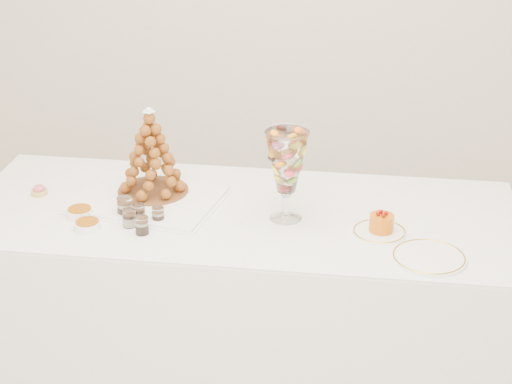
# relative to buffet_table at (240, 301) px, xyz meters

# --- Properties ---
(buffet_table) EXTENTS (2.14, 0.89, 0.81)m
(buffet_table) POSITION_rel_buffet_table_xyz_m (0.00, 0.00, 0.00)
(buffet_table) COLOR white
(buffet_table) RESTS_ON ground
(lace_tray) EXTENTS (0.61, 0.50, 0.02)m
(lace_tray) POSITION_rel_buffet_table_xyz_m (-0.37, 0.04, 0.41)
(lace_tray) COLOR white
(lace_tray) RESTS_ON buffet_table
(macaron_vase) EXTENTS (0.16, 0.16, 0.35)m
(macaron_vase) POSITION_rel_buffet_table_xyz_m (0.18, -0.03, 0.63)
(macaron_vase) COLOR white
(macaron_vase) RESTS_ON buffet_table
(cake_plate) EXTENTS (0.20, 0.20, 0.01)m
(cake_plate) POSITION_rel_buffet_table_xyz_m (0.53, -0.11, 0.41)
(cake_plate) COLOR white
(cake_plate) RESTS_ON buffet_table
(spare_plate) EXTENTS (0.26, 0.26, 0.01)m
(spare_plate) POSITION_rel_buffet_table_xyz_m (0.70, -0.29, 0.41)
(spare_plate) COLOR white
(spare_plate) RESTS_ON buffet_table
(pink_tart) EXTENTS (0.07, 0.07, 0.04)m
(pink_tart) POSITION_rel_buffet_table_xyz_m (-0.81, 0.05, 0.42)
(pink_tart) COLOR tan
(pink_tart) RESTS_ON buffet_table
(verrine_a) EXTENTS (0.07, 0.07, 0.08)m
(verrine_a) POSITION_rel_buffet_table_xyz_m (-0.42, -0.10, 0.44)
(verrine_a) COLOR white
(verrine_a) RESTS_ON buffet_table
(verrine_b) EXTENTS (0.06, 0.06, 0.06)m
(verrine_b) POSITION_rel_buffet_table_xyz_m (-0.36, -0.12, 0.44)
(verrine_b) COLOR white
(verrine_b) RESTS_ON buffet_table
(verrine_c) EXTENTS (0.06, 0.06, 0.06)m
(verrine_c) POSITION_rel_buffet_table_xyz_m (-0.28, -0.13, 0.43)
(verrine_c) COLOR white
(verrine_c) RESTS_ON buffet_table
(verrine_d) EXTENTS (0.06, 0.06, 0.07)m
(verrine_d) POSITION_rel_buffet_table_xyz_m (-0.38, -0.17, 0.44)
(verrine_d) COLOR white
(verrine_d) RESTS_ON buffet_table
(verrine_e) EXTENTS (0.06, 0.06, 0.07)m
(verrine_e) POSITION_rel_buffet_table_xyz_m (-0.32, -0.22, 0.44)
(verrine_e) COLOR white
(verrine_e) RESTS_ON buffet_table
(ramekin_back) EXTENTS (0.10, 0.10, 0.03)m
(ramekin_back) POSITION_rel_buffet_table_xyz_m (-0.59, -0.12, 0.42)
(ramekin_back) COLOR white
(ramekin_back) RESTS_ON buffet_table
(ramekin_front) EXTENTS (0.10, 0.10, 0.03)m
(ramekin_front) POSITION_rel_buffet_table_xyz_m (-0.53, -0.21, 0.42)
(ramekin_front) COLOR white
(ramekin_front) RESTS_ON buffet_table
(croquembouche) EXTENTS (0.28, 0.28, 0.35)m
(croquembouche) POSITION_rel_buffet_table_xyz_m (-0.36, 0.10, 0.59)
(croquembouche) COLOR brown
(croquembouche) RESTS_ON lace_tray
(mousse_cake) EXTENTS (0.09, 0.09, 0.08)m
(mousse_cake) POSITION_rel_buffet_table_xyz_m (0.54, -0.11, 0.44)
(mousse_cake) COLOR #C85D09
(mousse_cake) RESTS_ON cake_plate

